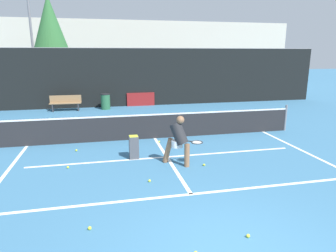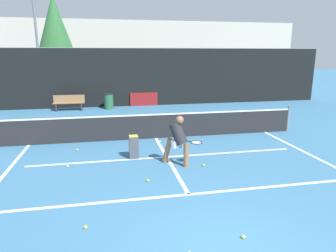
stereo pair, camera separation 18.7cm
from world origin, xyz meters
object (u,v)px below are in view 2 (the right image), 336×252
player_practicing (178,139)px  ball_hopper (134,146)px  courtside_bench (69,102)px  parked_car (140,92)px  trash_bin (109,101)px

player_practicing → ball_hopper: (-1.19, 0.83, -0.41)m
ball_hopper → courtside_bench: 9.03m
courtside_bench → parked_car: 5.16m
player_practicing → ball_hopper: size_ratio=2.05×
courtside_bench → trash_bin: trash_bin is taller
ball_hopper → courtside_bench: size_ratio=0.42×
player_practicing → courtside_bench: player_practicing is taller
ball_hopper → parked_car: size_ratio=0.16×
ball_hopper → trash_bin: trash_bin is taller
ball_hopper → trash_bin: 8.64m
trash_bin → courtside_bench: bearing=-178.8°
ball_hopper → parked_car: parked_car is taller
trash_bin → parked_car: (2.13, 2.80, 0.12)m
trash_bin → parked_car: parked_car is taller
courtside_bench → trash_bin: 2.18m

